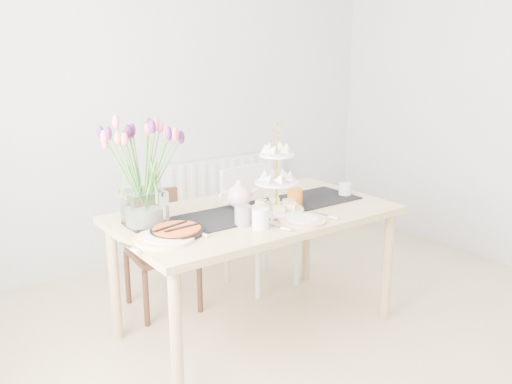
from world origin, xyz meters
TOP-DOWN VIEW (x-y plane):
  - room_shell at (0.00, 0.00)m, footprint 4.50×4.50m
  - radiator at (0.50, 2.19)m, footprint 1.20×0.08m
  - dining_table at (-0.20, 0.79)m, footprint 1.60×0.90m
  - chair_brown at (-0.52, 1.44)m, footprint 0.43×0.43m
  - chair_white at (0.22, 1.38)m, footprint 0.44×0.44m
  - table_runner at (-0.20, 0.79)m, footprint 1.40×0.35m
  - tulip_vase at (-0.82, 0.93)m, footprint 0.70×0.70m
  - cake_stand at (-0.11, 0.71)m, footprint 0.31×0.31m
  - teapot at (-0.24, 0.90)m, footprint 0.27×0.24m
  - cream_jug at (0.46, 0.73)m, footprint 0.09×0.09m
  - tart_tin at (-0.75, 0.71)m, footprint 0.27×0.27m
  - mug_grey at (-0.40, 0.63)m, footprint 0.11×0.11m
  - mug_white at (-0.36, 0.53)m, footprint 0.10×0.10m
  - mug_orange at (0.05, 0.74)m, footprint 0.13×0.13m
  - plate_left at (-0.84, 0.66)m, footprint 0.34×0.34m
  - plate_right at (-0.10, 0.49)m, footprint 0.33×0.33m

SIDE VIEW (x-z plane):
  - chair_brown at x=-0.52m, z-range 0.06..0.82m
  - radiator at x=0.50m, z-range 0.15..0.75m
  - chair_white at x=0.22m, z-range 0.07..0.91m
  - dining_table at x=-0.20m, z-range 0.30..1.05m
  - table_runner at x=-0.20m, z-range 0.75..0.76m
  - plate_right at x=-0.10m, z-range 0.75..0.76m
  - plate_left at x=-0.84m, z-range 0.75..0.77m
  - tart_tin at x=-0.75m, z-range 0.75..0.78m
  - cream_jug at x=0.46m, z-range 0.75..0.83m
  - mug_grey at x=-0.40m, z-range 0.75..0.86m
  - mug_orange at x=0.05m, z-range 0.75..0.86m
  - mug_white at x=-0.36m, z-range 0.75..0.86m
  - teapot at x=-0.24m, z-range 0.75..0.90m
  - cake_stand at x=-0.11m, z-range 0.65..1.11m
  - tulip_vase at x=-0.82m, z-range 0.84..1.44m
  - room_shell at x=0.00m, z-range -0.95..3.55m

